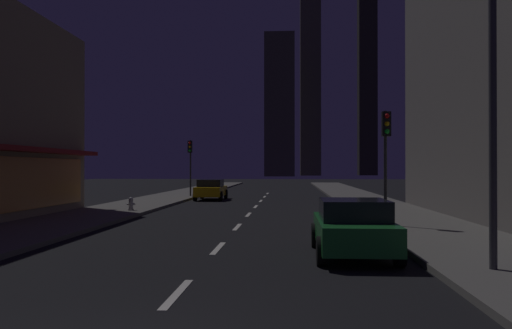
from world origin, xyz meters
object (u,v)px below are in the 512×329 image
object	(u,v)px
traffic_light_far_left	(190,156)
street_lamp_right	(452,33)
car_parked_near	(353,227)
car_parked_far	(211,189)
fire_hydrant_far_left	(131,204)
traffic_light_near_right	(386,142)

from	to	relation	value
traffic_light_far_left	street_lamp_right	distance (m)	29.42
car_parked_near	street_lamp_right	xyz separation A→B (m)	(1.78, -2.27, 4.33)
car_parked_far	traffic_light_far_left	world-z (taller)	traffic_light_far_left
fire_hydrant_far_left	car_parked_near	bearing A→B (deg)	-51.39
car_parked_near	fire_hydrant_far_left	distance (m)	15.23
fire_hydrant_far_left	traffic_light_near_right	world-z (taller)	traffic_light_near_right
car_parked_near	car_parked_far	distance (m)	24.01
car_parked_near	car_parked_far	world-z (taller)	same
traffic_light_near_right	street_lamp_right	world-z (taller)	street_lamp_right
car_parked_far	fire_hydrant_far_left	xyz separation A→B (m)	(-2.30, -11.01, -0.29)
car_parked_far	street_lamp_right	world-z (taller)	street_lamp_right
traffic_light_far_left	car_parked_near	bearing A→B (deg)	-70.00
car_parked_far	fire_hydrant_far_left	world-z (taller)	car_parked_far
car_parked_near	traffic_light_far_left	size ratio (longest dim) A/B	1.01
car_parked_near	fire_hydrant_far_left	xyz separation A→B (m)	(-9.50, 11.90, -0.29)
street_lamp_right	car_parked_near	bearing A→B (deg)	128.14
traffic_light_far_left	street_lamp_right	world-z (taller)	street_lamp_right
traffic_light_near_right	fire_hydrant_far_left	bearing A→B (deg)	152.07
traffic_light_near_right	traffic_light_far_left	size ratio (longest dim) A/B	1.00
car_parked_far	traffic_light_near_right	size ratio (longest dim) A/B	1.01
traffic_light_near_right	street_lamp_right	xyz separation A→B (m)	(-0.12, -8.12, 1.87)
fire_hydrant_far_left	traffic_light_near_right	distance (m)	13.19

